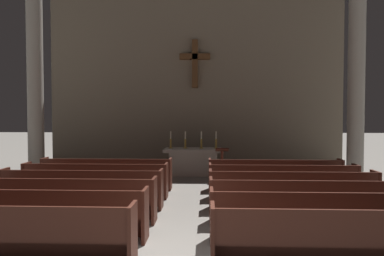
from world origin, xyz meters
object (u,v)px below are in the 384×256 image
(column_left_second, at_px, (35,80))
(candlestick_inner_right, at_px, (201,143))
(pew_left_row_5, at_px, (96,180))
(column_right_second, at_px, (356,78))
(pew_right_row_3, at_px, (305,202))
(lectern, at_px, (222,165))
(pew_left_row_4, at_px, (81,189))
(pew_left_row_1, at_px, (4,234))
(pew_right_row_4, at_px, (292,190))
(pew_right_row_6, at_px, (275,175))
(candlestick_outer_right, at_px, (216,143))
(candlestick_outer_left, at_px, (171,143))
(pew_right_row_2, at_px, (322,217))
(pew_right_row_1, at_px, (347,239))
(pew_right_row_5, at_px, (283,182))
(altar, at_px, (193,161))
(pew_left_row_3, at_px, (63,199))
(pew_left_row_2, at_px, (39,214))
(pew_left_row_6, at_px, (107,174))
(candlestick_inner_left, at_px, (185,143))

(column_left_second, xyz_separation_m, candlestick_inner_right, (6.04, 0.53, -2.33))
(pew_left_row_5, bearing_deg, column_right_second, 21.26)
(pew_right_row_3, height_order, column_right_second, column_right_second)
(candlestick_inner_right, distance_m, lectern, 1.55)
(lectern, bearing_deg, pew_left_row_4, -134.24)
(pew_left_row_1, distance_m, pew_right_row_3, 5.53)
(pew_right_row_4, height_order, pew_right_row_6, same)
(candlestick_inner_right, height_order, candlestick_outer_right, same)
(candlestick_outer_left, xyz_separation_m, lectern, (1.87, -1.20, -0.66))
(pew_left_row_5, bearing_deg, pew_right_row_2, -33.22)
(candlestick_outer_left, bearing_deg, pew_right_row_6, -37.97)
(candlestick_outer_left, distance_m, candlestick_inner_right, 1.15)
(pew_left_row_5, height_order, pew_right_row_3, same)
(pew_right_row_1, relative_size, pew_right_row_5, 1.00)
(altar, bearing_deg, pew_left_row_3, -113.03)
(pew_left_row_2, bearing_deg, pew_right_row_3, 12.32)
(pew_left_row_4, height_order, pew_right_row_4, same)
(pew_left_row_3, bearing_deg, pew_right_row_5, 23.59)
(pew_right_row_6, bearing_deg, pew_right_row_3, -90.00)
(candlestick_inner_right, xyz_separation_m, candlestick_outer_right, (0.55, 0.00, 0.00))
(pew_left_row_6, relative_size, pew_right_row_2, 1.00)
(pew_left_row_3, distance_m, candlestick_outer_right, 6.89)
(pew_right_row_2, distance_m, candlestick_inner_right, 7.45)
(pew_left_row_5, xyz_separation_m, pew_left_row_6, (0.00, 1.11, 0.00))
(pew_left_row_1, distance_m, pew_right_row_1, 5.07)
(pew_right_row_1, bearing_deg, pew_right_row_3, 90.00)
(pew_left_row_2, relative_size, pew_right_row_6, 1.00)
(pew_left_row_6, xyz_separation_m, candlestick_outer_right, (3.38, 2.64, 0.73))
(pew_left_row_2, distance_m, pew_left_row_5, 3.32)
(column_right_second, height_order, candlestick_inner_left, column_right_second)
(pew_right_row_1, bearing_deg, pew_left_row_4, 146.78)
(pew_left_row_4, height_order, candlestick_inner_right, candlestick_inner_right)
(column_right_second, distance_m, candlestick_outer_left, 7.01)
(pew_right_row_1, xyz_separation_m, column_left_second, (-8.27, 7.64, 3.07))
(lectern, bearing_deg, candlestick_inner_left, 137.82)
(pew_left_row_4, relative_size, candlestick_outer_left, 6.17)
(pew_right_row_6, relative_size, column_right_second, 0.54)
(pew_left_row_1, relative_size, column_right_second, 0.54)
(pew_right_row_6, bearing_deg, candlestick_outer_right, 122.52)
(candlestick_outer_right, relative_size, lectern, 0.55)
(pew_left_row_5, relative_size, pew_right_row_2, 1.00)
(pew_right_row_4, height_order, column_left_second, column_left_second)
(altar, bearing_deg, column_right_second, -5.28)
(candlestick_outer_left, height_order, candlestick_inner_left, same)
(pew_left_row_3, height_order, pew_right_row_2, same)
(column_left_second, bearing_deg, lectern, -5.66)
(candlestick_inner_right, bearing_deg, pew_left_row_1, -109.12)
(pew_left_row_4, relative_size, candlestick_outer_right, 6.17)
(pew_right_row_5, xyz_separation_m, pew_right_row_6, (0.00, 1.11, 0.00))
(altar, bearing_deg, column_left_second, -174.72)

